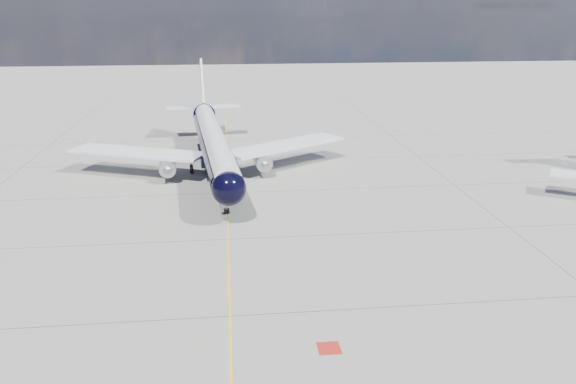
# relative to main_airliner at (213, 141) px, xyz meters

# --- Properties ---
(ground) EXTENTS (320.00, 320.00, 0.00)m
(ground) POSITION_rel_main_airliner_xyz_m (1.79, -5.15, -4.38)
(ground) COLOR gray
(ground) RESTS_ON ground
(taxiway_centerline) EXTENTS (0.16, 160.00, 0.01)m
(taxiway_centerline) POSITION_rel_main_airliner_xyz_m (1.79, -10.15, -4.38)
(taxiway_centerline) COLOR yellow
(taxiway_centerline) RESTS_ON ground
(red_marking) EXTENTS (1.60, 1.60, 0.01)m
(red_marking) POSITION_rel_main_airliner_xyz_m (8.59, -45.15, -4.38)
(red_marking) COLOR maroon
(red_marking) RESTS_ON ground
(main_airliner) EXTENTS (39.99, 48.88, 14.12)m
(main_airliner) POSITION_rel_main_airliner_xyz_m (0.00, 0.00, 0.00)
(main_airliner) COLOR black
(main_airliner) RESTS_ON ground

